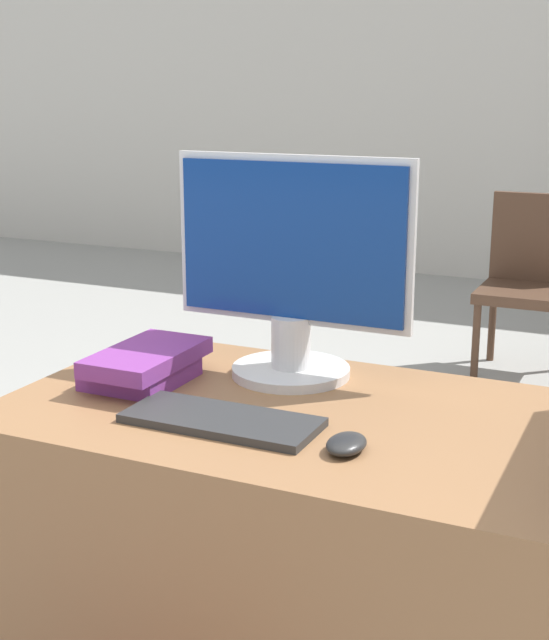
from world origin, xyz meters
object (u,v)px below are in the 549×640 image
far_chair (531,276)px  book_stack (144,365)px  keyboard (222,420)px  monitor (292,270)px  mouse (346,444)px

far_chair → book_stack: bearing=-71.2°
keyboard → book_stack: size_ratio=1.29×
monitor → keyboard: (-0.00, -0.31, -0.22)m
keyboard → far_chair: bearing=88.2°
monitor → keyboard: bearing=-90.1°
keyboard → book_stack: 0.29m
keyboard → mouse: mouse is taller
book_stack → far_chair: size_ratio=0.32×
keyboard → mouse: bearing=-5.3°
monitor → book_stack: 0.36m
mouse → book_stack: 0.53m
mouse → book_stack: bearing=162.1°
far_chair → monitor: bearing=-66.1°
monitor → mouse: monitor is taller
mouse → book_stack: (-0.51, 0.16, 0.02)m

